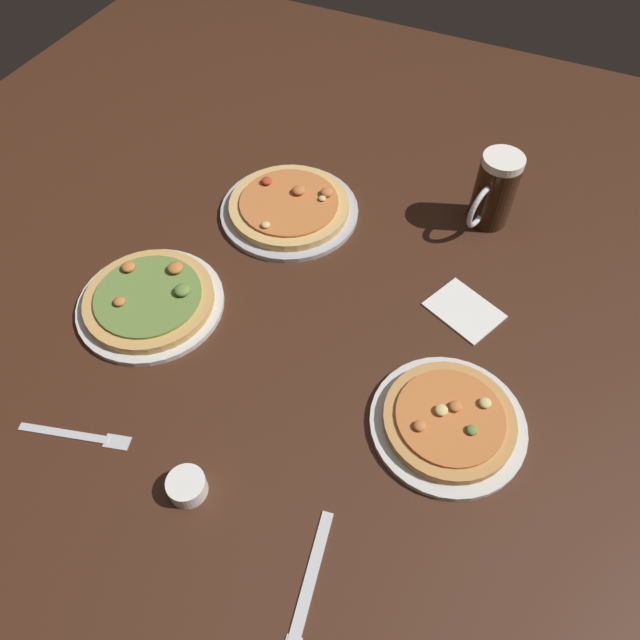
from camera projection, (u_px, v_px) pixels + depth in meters
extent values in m
cube|color=#3D2114|center=(320.00, 331.00, 1.17)|extent=(2.40, 2.40, 0.03)
cylinder|color=silver|center=(151.00, 304.00, 1.19)|extent=(0.29, 0.29, 0.01)
cylinder|color=tan|center=(149.00, 299.00, 1.17)|extent=(0.26, 0.26, 0.02)
cylinder|color=olive|center=(148.00, 295.00, 1.17)|extent=(0.21, 0.21, 0.01)
ellipsoid|color=olive|center=(182.00, 290.00, 1.16)|extent=(0.03, 0.03, 0.02)
ellipsoid|color=#C67038|center=(175.00, 268.00, 1.20)|extent=(0.03, 0.03, 0.02)
ellipsoid|color=#C67038|center=(119.00, 301.00, 1.15)|extent=(0.02, 0.02, 0.01)
ellipsoid|color=#C67038|center=(128.00, 267.00, 1.20)|extent=(0.03, 0.03, 0.01)
cylinder|color=#B2B2B7|center=(289.00, 211.00, 1.35)|extent=(0.32, 0.32, 0.01)
cylinder|color=tan|center=(289.00, 206.00, 1.34)|extent=(0.27, 0.27, 0.02)
cylinder|color=#C67038|center=(289.00, 202.00, 1.33)|extent=(0.22, 0.22, 0.01)
ellipsoid|color=#C67038|center=(299.00, 190.00, 1.34)|extent=(0.03, 0.03, 0.01)
ellipsoid|color=#DBC67A|center=(322.00, 198.00, 1.33)|extent=(0.02, 0.02, 0.01)
ellipsoid|color=#DBC67A|center=(266.00, 225.00, 1.27)|extent=(0.02, 0.02, 0.01)
ellipsoid|color=#B73823|center=(267.00, 181.00, 1.36)|extent=(0.03, 0.03, 0.01)
ellipsoid|color=#C67038|center=(327.00, 192.00, 1.34)|extent=(0.03, 0.03, 0.01)
cylinder|color=silver|center=(448.00, 424.00, 1.03)|extent=(0.27, 0.27, 0.01)
cylinder|color=tan|center=(449.00, 420.00, 1.01)|extent=(0.23, 0.23, 0.02)
cylinder|color=#C67038|center=(450.00, 417.00, 1.00)|extent=(0.19, 0.19, 0.01)
ellipsoid|color=#C67038|center=(420.00, 426.00, 0.98)|extent=(0.02, 0.02, 0.01)
ellipsoid|color=olive|center=(472.00, 430.00, 0.98)|extent=(0.02, 0.02, 0.01)
ellipsoid|color=#C67038|center=(455.00, 406.00, 1.01)|extent=(0.02, 0.02, 0.01)
ellipsoid|color=#DBC67A|center=(485.00, 403.00, 1.01)|extent=(0.02, 0.02, 0.01)
ellipsoid|color=#DBC67A|center=(441.00, 410.00, 1.00)|extent=(0.02, 0.02, 0.01)
cylinder|color=black|center=(494.00, 193.00, 1.28)|extent=(0.09, 0.09, 0.15)
cylinder|color=white|center=(504.00, 161.00, 1.22)|extent=(0.09, 0.09, 0.02)
torus|color=silver|center=(480.00, 207.00, 1.26)|extent=(0.04, 0.10, 0.10)
cylinder|color=white|center=(187.00, 486.00, 0.95)|extent=(0.06, 0.06, 0.04)
cube|color=white|center=(464.00, 310.00, 1.18)|extent=(0.17, 0.15, 0.01)
cube|color=silver|center=(64.00, 433.00, 1.02)|extent=(0.16, 0.06, 0.01)
cube|color=silver|center=(117.00, 442.00, 1.01)|extent=(0.05, 0.04, 0.00)
cube|color=silver|center=(311.00, 575.00, 0.88)|extent=(0.05, 0.20, 0.01)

